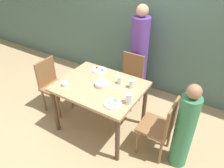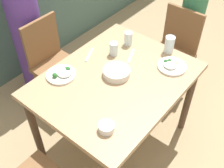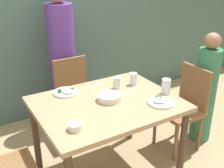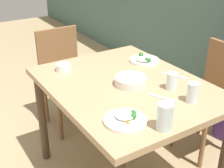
% 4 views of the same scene
% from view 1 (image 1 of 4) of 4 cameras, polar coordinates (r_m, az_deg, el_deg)
% --- Properties ---
extents(ground_plane, '(10.00, 10.00, 0.00)m').
position_cam_1_polar(ground_plane, '(3.51, -2.81, -10.92)').
color(ground_plane, tan).
extents(wall_back, '(10.00, 0.06, 2.70)m').
position_cam_1_polar(wall_back, '(3.92, 9.09, 16.90)').
color(wall_back, '#4C6B60').
rests_on(wall_back, ground_plane).
extents(dining_table, '(1.17, 0.92, 0.78)m').
position_cam_1_polar(dining_table, '(3.07, -3.16, -1.83)').
color(dining_table, tan).
rests_on(dining_table, ground_plane).
extents(chair_adult_spot, '(0.40, 0.40, 0.89)m').
position_cam_1_polar(chair_adult_spot, '(3.72, 4.59, 1.56)').
color(chair_adult_spot, brown).
rests_on(chair_adult_spot, ground_plane).
extents(chair_child_spot, '(0.40, 0.40, 0.89)m').
position_cam_1_polar(chair_child_spot, '(2.88, 12.58, -10.60)').
color(chair_child_spot, brown).
rests_on(chair_child_spot, ground_plane).
extents(chair_empty_left, '(0.40, 0.40, 0.89)m').
position_cam_1_polar(chair_empty_left, '(3.68, -15.21, 0.01)').
color(chair_empty_left, brown).
rests_on(chair_empty_left, ground_plane).
extents(person_adult, '(0.30, 0.30, 1.64)m').
position_cam_1_polar(person_adult, '(3.84, 7.05, 7.28)').
color(person_adult, '#5B3893').
rests_on(person_adult, ground_plane).
extents(person_child, '(0.23, 0.23, 1.21)m').
position_cam_1_polar(person_child, '(2.78, 18.38, -11.30)').
color(person_child, '#387F56').
rests_on(person_child, ground_plane).
extents(bowl_curry, '(0.20, 0.20, 0.05)m').
position_cam_1_polar(bowl_curry, '(2.99, -2.55, 0.07)').
color(bowl_curry, silver).
rests_on(bowl_curry, dining_table).
extents(plate_rice_adult, '(0.22, 0.22, 0.05)m').
position_cam_1_polar(plate_rice_adult, '(2.67, 0.16, -4.99)').
color(plate_rice_adult, white).
rests_on(plate_rice_adult, dining_table).
extents(plate_rice_child, '(0.22, 0.22, 0.05)m').
position_cam_1_polar(plate_rice_child, '(3.34, -3.30, 3.71)').
color(plate_rice_child, white).
rests_on(plate_rice_child, dining_table).
extents(bowl_rice_small, '(0.10, 0.10, 0.05)m').
position_cam_1_polar(bowl_rice_small, '(3.06, -12.07, 0.07)').
color(bowl_rice_small, white).
rests_on(bowl_rice_small, dining_table).
extents(glass_water_tall, '(0.08, 0.08, 0.14)m').
position_cam_1_polar(glass_water_tall, '(2.66, 4.39, -3.80)').
color(glass_water_tall, silver).
rests_on(glass_water_tall, dining_table).
extents(glass_water_short, '(0.07, 0.07, 0.12)m').
position_cam_1_polar(glass_water_short, '(2.94, 5.13, 0.00)').
color(glass_water_short, silver).
rests_on(glass_water_short, dining_table).
extents(glass_water_center, '(0.07, 0.07, 0.11)m').
position_cam_1_polar(glass_water_center, '(3.02, 2.16, 1.01)').
color(glass_water_center, silver).
rests_on(glass_water_center, dining_table).
extents(fork_steel, '(0.17, 0.09, 0.01)m').
position_cam_1_polar(fork_steel, '(2.93, 2.02, -1.29)').
color(fork_steel, silver).
rests_on(fork_steel, dining_table).
extents(spoon_steel, '(0.17, 0.09, 0.01)m').
position_cam_1_polar(spoon_steel, '(3.21, 1.38, 2.13)').
color(spoon_steel, silver).
rests_on(spoon_steel, dining_table).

